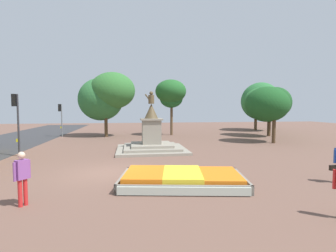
{
  "coord_description": "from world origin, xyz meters",
  "views": [
    {
      "loc": [
        1.16,
        -12.88,
        3.13
      ],
      "look_at": [
        3.38,
        2.3,
        2.11
      ],
      "focal_mm": 28.0,
      "sensor_mm": 36.0,
      "label": 1
    }
  ],
  "objects_px": {
    "traffic_light_mid_block": "(16,114)",
    "pedestrian_near_planter": "(22,175)",
    "flower_planter": "(181,179)",
    "traffic_light_far_corner": "(61,114)",
    "statue_monument": "(151,140)"
  },
  "relations": [
    {
      "from": "flower_planter",
      "to": "traffic_light_far_corner",
      "type": "bearing_deg",
      "value": 115.85
    },
    {
      "from": "flower_planter",
      "to": "traffic_light_mid_block",
      "type": "relative_size",
      "value": 1.34
    },
    {
      "from": "traffic_light_mid_block",
      "to": "statue_monument",
      "type": "bearing_deg",
      "value": 6.35
    },
    {
      "from": "flower_planter",
      "to": "pedestrian_near_planter",
      "type": "relative_size",
      "value": 3.1
    },
    {
      "from": "flower_planter",
      "to": "pedestrian_near_planter",
      "type": "distance_m",
      "value": 5.78
    },
    {
      "from": "statue_monument",
      "to": "traffic_light_far_corner",
      "type": "height_order",
      "value": "statue_monument"
    },
    {
      "from": "flower_planter",
      "to": "statue_monument",
      "type": "height_order",
      "value": "statue_monument"
    },
    {
      "from": "traffic_light_far_corner",
      "to": "pedestrian_near_planter",
      "type": "xyz_separation_m",
      "value": [
        4.11,
        -21.42,
        -1.47
      ]
    },
    {
      "from": "traffic_light_far_corner",
      "to": "pedestrian_near_planter",
      "type": "distance_m",
      "value": 21.86
    },
    {
      "from": "traffic_light_mid_block",
      "to": "traffic_light_far_corner",
      "type": "bearing_deg",
      "value": 91.07
    },
    {
      "from": "traffic_light_mid_block",
      "to": "pedestrian_near_planter",
      "type": "bearing_deg",
      "value": -67.66
    },
    {
      "from": "traffic_light_mid_block",
      "to": "traffic_light_far_corner",
      "type": "height_order",
      "value": "traffic_light_mid_block"
    },
    {
      "from": "traffic_light_mid_block",
      "to": "traffic_light_far_corner",
      "type": "distance_m",
      "value": 11.96
    },
    {
      "from": "traffic_light_far_corner",
      "to": "pedestrian_near_planter",
      "type": "relative_size",
      "value": 2.05
    },
    {
      "from": "statue_monument",
      "to": "traffic_light_mid_block",
      "type": "relative_size",
      "value": 1.24
    }
  ]
}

